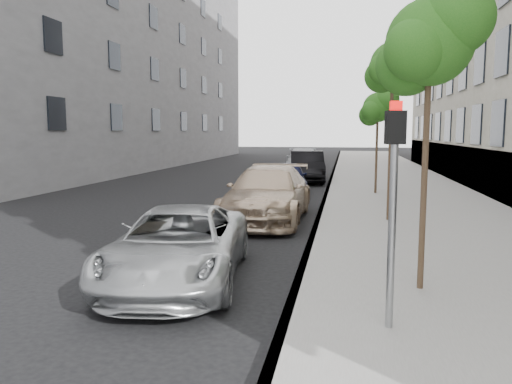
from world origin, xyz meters
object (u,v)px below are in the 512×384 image
(tree_mid, at_px, (394,65))
(tree_far, at_px, (378,107))
(tree_near, at_px, (432,42))
(sedan_blue, at_px, (288,177))
(signal_pole, at_px, (393,188))
(sedan_rear, at_px, (303,161))
(sedan_black, at_px, (307,167))
(suv, at_px, (268,194))
(minivan, at_px, (178,245))

(tree_mid, distance_m, tree_far, 6.56)
(tree_near, bearing_deg, sedan_blue, 105.81)
(sedan_blue, bearing_deg, tree_far, -12.55)
(signal_pole, bearing_deg, sedan_rear, 88.79)
(sedan_blue, relative_size, sedan_rear, 0.75)
(sedan_black, bearing_deg, sedan_rear, 90.63)
(tree_near, bearing_deg, suv, 118.83)
(suv, bearing_deg, tree_mid, 0.09)
(tree_near, distance_m, sedan_blue, 14.27)
(tree_near, distance_m, tree_mid, 6.52)
(tree_near, relative_size, tree_mid, 0.91)
(tree_far, relative_size, minivan, 0.91)
(tree_near, bearing_deg, sedan_rear, 99.38)
(tree_mid, xyz_separation_m, sedan_black, (-3.33, 11.97, -3.75))
(minivan, relative_size, sedan_rear, 0.88)
(tree_near, bearing_deg, signal_pole, -110.54)
(tree_near, relative_size, signal_pole, 1.62)
(sedan_black, bearing_deg, signal_pole, -88.59)
(tree_far, distance_m, signal_pole, 14.90)
(tree_far, height_order, sedan_blue, tree_far)
(sedan_black, bearing_deg, tree_near, -85.85)
(tree_near, height_order, sedan_rear, tree_near)
(suv, relative_size, sedan_blue, 1.38)
(signal_pole, xyz_separation_m, sedan_black, (-2.66, 20.26, -1.17))
(tree_mid, xyz_separation_m, sedan_rear, (-4.01, 17.79, -3.78))
(tree_mid, height_order, signal_pole, tree_mid)
(tree_near, bearing_deg, tree_mid, 90.00)
(minivan, height_order, sedan_rear, sedan_rear)
(tree_mid, relative_size, sedan_blue, 1.29)
(sedan_blue, distance_m, sedan_black, 5.15)
(tree_near, distance_m, sedan_rear, 24.84)
(minivan, distance_m, sedan_blue, 13.26)
(signal_pole, distance_m, sedan_blue, 15.49)
(sedan_black, xyz_separation_m, sedan_rear, (-0.68, 5.82, -0.03))
(tree_near, xyz_separation_m, minivan, (-4.22, 0.09, -3.42))
(signal_pole, relative_size, sedan_rear, 0.54)
(signal_pole, height_order, suv, signal_pole)
(signal_pole, bearing_deg, suv, 100.86)
(suv, distance_m, sedan_blue, 6.81)
(tree_far, relative_size, sedan_black, 0.87)
(tree_far, bearing_deg, signal_pole, -92.59)
(tree_near, height_order, tree_mid, tree_mid)
(suv, bearing_deg, tree_far, 61.54)
(signal_pole, bearing_deg, minivan, 143.64)
(signal_pole, relative_size, sedan_blue, 0.72)
(tree_far, bearing_deg, sedan_blue, 174.92)
(tree_mid, relative_size, sedan_black, 1.05)
(tree_far, height_order, sedan_rear, tree_far)
(tree_near, distance_m, minivan, 5.43)
(sedan_rear, bearing_deg, tree_near, -86.73)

